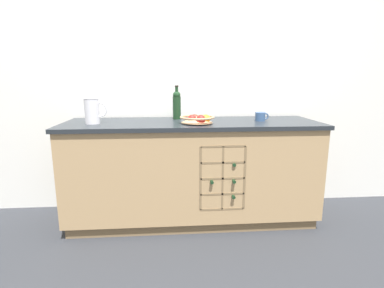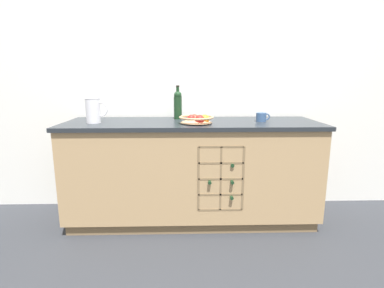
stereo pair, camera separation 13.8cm
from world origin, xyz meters
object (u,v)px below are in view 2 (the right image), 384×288
at_px(white_pitcher, 93,110).
at_px(ceramic_mug, 262,117).
at_px(fruit_bowl, 197,119).
at_px(standing_wine_bottle, 178,104).

xyz_separation_m(white_pitcher, ceramic_mug, (1.46, 0.05, -0.07)).
height_order(fruit_bowl, standing_wine_bottle, standing_wine_bottle).
relative_size(fruit_bowl, standing_wine_bottle, 0.94).
distance_m(white_pitcher, ceramic_mug, 1.46).
xyz_separation_m(fruit_bowl, ceramic_mug, (0.58, 0.13, -0.00)).
bearing_deg(ceramic_mug, standing_wine_bottle, 165.52).
bearing_deg(fruit_bowl, white_pitcher, 175.31).
distance_m(fruit_bowl, ceramic_mug, 0.60).
bearing_deg(standing_wine_bottle, ceramic_mug, -14.48).
relative_size(fruit_bowl, white_pitcher, 1.37).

